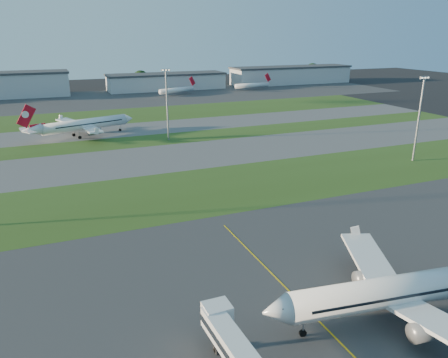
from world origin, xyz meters
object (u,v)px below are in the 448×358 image
airliner_taxiing (84,125)px  light_mast_east (419,114)px  mini_jet_near (177,90)px  airliner_parked (403,290)px  light_mast_centre (167,100)px  mini_jet_far (252,85)px

airliner_taxiing → light_mast_east: bearing=123.1°
mini_jet_near → airliner_parked: bearing=-120.6°
light_mast_centre → light_mast_east: bearing=-41.6°
mini_jet_near → light_mast_centre: size_ratio=1.06×
airliner_parked → mini_jet_near: airliner_parked is taller
airliner_taxiing → mini_jet_far: bearing=-157.4°
light_mast_east → mini_jet_near: bearing=98.2°
airliner_taxiing → mini_jet_near: (66.19, 98.14, -1.22)m
light_mast_centre → light_mast_east: 84.29m
airliner_taxiing → mini_jet_near: airliner_taxiing is taller
airliner_taxiing → light_mast_east: size_ratio=1.54×
mini_jet_far → light_mast_east: size_ratio=1.11×
airliner_parked → mini_jet_near: 235.35m
airliner_parked → light_mast_east: size_ratio=1.59×
airliner_parked → light_mast_east: (62.15, 59.97, 10.31)m
mini_jet_far → light_mast_east: light_mast_east is taller
airliner_taxiing → airliner_parked: bearing=84.4°
airliner_parked → airliner_taxiing: (-28.80, 134.21, 0.00)m
airliner_parked → light_mast_centre: size_ratio=1.59×
airliner_parked → airliner_taxiing: airliner_taxiing is taller
mini_jet_far → light_mast_centre: (-94.11, -121.88, 11.53)m
airliner_parked → light_mast_centre: light_mast_centre is taller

